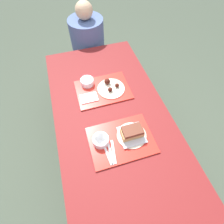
# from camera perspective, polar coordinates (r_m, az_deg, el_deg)

# --- Properties ---
(ground_plane) EXTENTS (12.00, 12.00, 0.00)m
(ground_plane) POSITION_cam_1_polar(r_m,az_deg,el_deg) (2.05, -0.06, -12.56)
(ground_plane) COLOR #424C3D
(picnic_table) EXTENTS (0.89, 1.77, 0.75)m
(picnic_table) POSITION_cam_1_polar(r_m,az_deg,el_deg) (1.45, -0.08, -2.71)
(picnic_table) COLOR maroon
(picnic_table) RESTS_ON ground_plane
(picnic_bench_far) EXTENTS (0.84, 0.28, 0.43)m
(picnic_bench_far) POSITION_cam_1_polar(r_m,az_deg,el_deg) (2.41, -7.93, 15.24)
(picnic_bench_far) COLOR maroon
(picnic_bench_far) RESTS_ON ground_plane
(tray_near) EXTENTS (0.45, 0.33, 0.01)m
(tray_near) POSITION_cam_1_polar(r_m,az_deg,el_deg) (1.26, 2.90, -9.15)
(tray_near) COLOR red
(tray_near) RESTS_ON picnic_table
(tray_far) EXTENTS (0.45, 0.33, 0.01)m
(tray_far) POSITION_cam_1_polar(r_m,az_deg,el_deg) (1.53, -2.82, 7.28)
(tray_far) COLOR red
(tray_far) RESTS_ON picnic_table
(bowl_coleslaw_near) EXTENTS (0.11, 0.11, 0.05)m
(bowl_coleslaw_near) POSITION_cam_1_polar(r_m,az_deg,el_deg) (1.22, -3.71, -9.13)
(bowl_coleslaw_near) COLOR silver
(bowl_coleslaw_near) RESTS_ON tray_near
(brisket_sandwich_plate) EXTENTS (0.21, 0.21, 0.09)m
(brisket_sandwich_plate) POSITION_cam_1_polar(r_m,az_deg,el_deg) (1.25, 6.54, -6.91)
(brisket_sandwich_plate) COLOR beige
(brisket_sandwich_plate) RESTS_ON tray_near
(plastic_fork_near) EXTENTS (0.03, 0.17, 0.00)m
(plastic_fork_near) POSITION_cam_1_polar(r_m,az_deg,el_deg) (1.21, -0.55, -13.08)
(plastic_fork_near) COLOR white
(plastic_fork_near) RESTS_ON tray_near
(plastic_knife_near) EXTENTS (0.04, 0.17, 0.00)m
(plastic_knife_near) POSITION_cam_1_polar(r_m,az_deg,el_deg) (1.22, 0.47, -12.80)
(plastic_knife_near) COLOR white
(plastic_knife_near) RESTS_ON tray_near
(plastic_spoon_near) EXTENTS (0.03, 0.17, 0.00)m
(plastic_spoon_near) POSITION_cam_1_polar(r_m,az_deg,el_deg) (1.21, -1.57, -13.36)
(plastic_spoon_near) COLOR white
(plastic_spoon_near) RESTS_ON tray_near
(condiment_packet) EXTENTS (0.04, 0.03, 0.01)m
(condiment_packet) POSITION_cam_1_polar(r_m,az_deg,el_deg) (1.29, 2.97, -5.79)
(condiment_packet) COLOR #3F3F47
(condiment_packet) RESTS_ON tray_near
(bowl_coleslaw_far) EXTENTS (0.11, 0.11, 0.05)m
(bowl_coleslaw_far) POSITION_cam_1_polar(r_m,az_deg,el_deg) (1.56, -8.13, 9.83)
(bowl_coleslaw_far) COLOR silver
(bowl_coleslaw_far) RESTS_ON tray_far
(wings_plate_far) EXTENTS (0.24, 0.24, 0.06)m
(wings_plate_far) POSITION_cam_1_polar(r_m,az_deg,el_deg) (1.52, -0.44, 8.18)
(wings_plate_far) COLOR beige
(wings_plate_far) RESTS_ON tray_far
(napkin_far) EXTENTS (0.14, 0.10, 0.01)m
(napkin_far) POSITION_cam_1_polar(r_m,az_deg,el_deg) (1.47, -7.51, 4.63)
(napkin_far) COLOR white
(napkin_far) RESTS_ON tray_far
(person_seated_across) EXTENTS (0.38, 0.38, 0.70)m
(person_seated_across) POSITION_cam_1_polar(r_m,az_deg,el_deg) (2.20, -7.96, 22.41)
(person_seated_across) COLOR #4C6093
(person_seated_across) RESTS_ON picnic_bench_far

